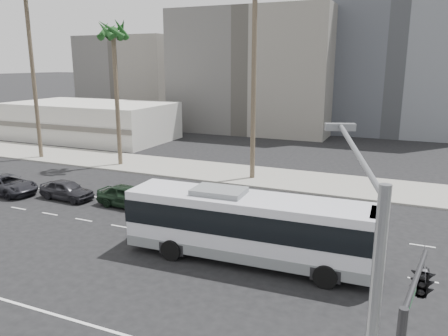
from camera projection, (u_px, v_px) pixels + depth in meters
The scene contains 13 objects.
ground at pixel (203, 241), 25.98m from camera, with size 700.00×700.00×0.00m, color black.
sidewalk_north at pixel (278, 178), 39.77m from camera, with size 120.00×7.00×0.15m, color gray.
commercial_low at pixel (91, 121), 60.18m from camera, with size 22.00×12.16×5.00m.
midrise_beige_west at pixel (260, 71), 68.60m from camera, with size 24.00×18.00×18.00m, color #63605C.
midrise_gray_center at pixel (401, 45), 66.13m from camera, with size 20.00×20.00×26.00m, color #50535B.
midrise_beige_far at pixel (140, 78), 83.49m from camera, with size 18.00×16.00×15.00m, color #63605C.
civic_tower at pixel (399, 9), 240.31m from camera, with size 42.00×42.00×129.00m.
city_bus at pixel (249, 225), 22.99m from camera, with size 13.49×3.48×3.85m.
car_a at pixel (128, 196), 31.97m from camera, with size 4.87×1.96×1.66m, color black.
car_b at pixel (67, 190), 33.80m from camera, with size 4.51×1.81×1.54m, color black.
car_c at pixel (7, 184), 35.26m from camera, with size 5.48×2.53×1.52m, color black.
traffic_signal at pixel (420, 290), 10.67m from camera, with size 2.76×3.69×5.94m.
palm_mid at pixel (113, 35), 42.08m from camera, with size 4.64×4.64×14.36m.
Camera 1 is at (10.82, -21.69, 10.39)m, focal length 34.97 mm.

